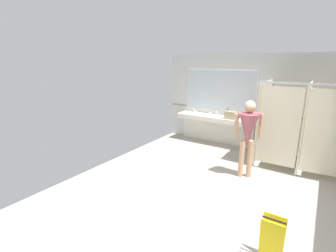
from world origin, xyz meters
TOP-DOWN VIEW (x-y plane):
  - ground_plane at (0.00, 0.00)m, footprint 5.96×6.79m
  - wall_back at (0.00, 3.16)m, footprint 5.96×0.12m
  - wall_back_tile_band at (0.00, 3.09)m, footprint 5.96×0.01m
  - vanity_counter at (-1.29, 2.90)m, footprint 2.30×0.53m
  - mirror_panel at (-1.29, 3.08)m, footprint 2.20×0.02m
  - bathroom_stalls at (1.13, 2.22)m, footprint 1.93×1.35m
  - person_standing at (0.17, 1.13)m, footprint 0.55×0.55m
  - handbag at (-0.75, 2.68)m, footprint 0.31×0.14m
  - soap_dispenser at (-0.94, 2.97)m, footprint 0.07×0.07m
  - paper_cup at (-1.41, 2.77)m, footprint 0.07×0.07m
  - wet_floor_sign at (1.13, -1.05)m, footprint 0.28×0.19m

SIDE VIEW (x-z plane):
  - ground_plane at x=0.00m, z-range -0.10..0.00m
  - wet_floor_sign at x=1.13m, z-range 0.01..0.62m
  - vanity_counter at x=-1.29m, z-range 0.14..1.13m
  - paper_cup at x=-1.41m, z-range 0.88..0.97m
  - soap_dispenser at x=-0.94m, z-range 0.86..1.09m
  - handbag at x=-0.75m, z-range 0.81..1.19m
  - wall_back_tile_band at x=0.00m, z-range 1.02..1.08m
  - bathroom_stalls at x=1.13m, z-range 0.05..2.10m
  - person_standing at x=0.17m, z-range 0.23..1.93m
  - wall_back at x=0.00m, z-range 0.00..2.70m
  - mirror_panel at x=-1.29m, z-range 1.03..2.23m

